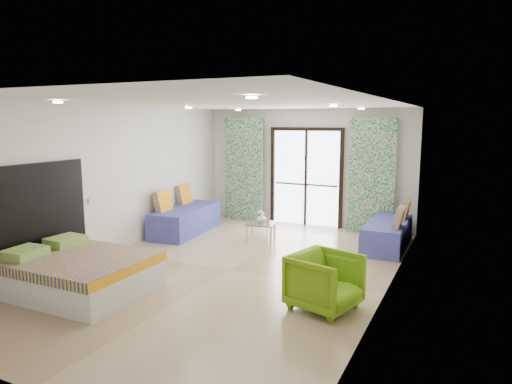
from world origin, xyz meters
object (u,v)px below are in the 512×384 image
at_px(bed, 80,273).
at_px(daybed_left, 185,219).
at_px(daybed_right, 388,233).
at_px(coffee_table, 261,225).
at_px(armchair, 325,279).

xyz_separation_m(bed, daybed_left, (-0.64, 3.58, 0.04)).
distance_m(bed, daybed_right, 5.59).
xyz_separation_m(coffee_table, armchair, (2.19, -2.74, 0.08)).
bearing_deg(bed, armchair, 15.60).
height_order(daybed_left, coffee_table, daybed_left).
bearing_deg(bed, daybed_right, 49.98).
bearing_deg(armchair, daybed_right, 11.00).
height_order(coffee_table, armchair, armchair).
bearing_deg(daybed_right, armchair, -94.67).
height_order(bed, coffee_table, bed).
relative_size(daybed_right, coffee_table, 2.73).
distance_m(daybed_left, coffee_table, 1.80).
bearing_deg(daybed_left, coffee_table, -3.69).
distance_m(daybed_left, armchair, 4.79).
xyz_separation_m(daybed_left, daybed_right, (4.23, 0.70, -0.03)).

